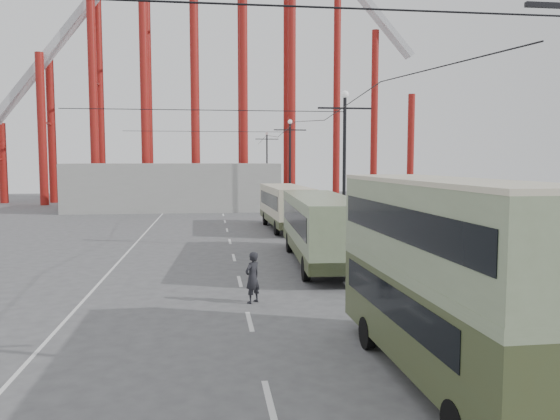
{
  "coord_description": "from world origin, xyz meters",
  "views": [
    {
      "loc": [
        -2.23,
        -13.38,
        5.2
      ],
      "look_at": [
        0.92,
        11.19,
        3.0
      ],
      "focal_mm": 35.0,
      "sensor_mm": 36.0,
      "label": 1
    }
  ],
  "objects": [
    {
      "name": "lamp_post_far",
      "position": [
        5.6,
        40.0,
        4.68
      ],
      "size": [
        3.2,
        0.44,
        9.32
      ],
      "color": "black",
      "rests_on": "ground"
    },
    {
      "name": "roller_coaster",
      "position": [
        -2.49,
        56.89,
        22.92
      ],
      "size": [
        52.95,
        5.0,
        55.48
      ],
      "color": "maroon",
      "rests_on": "ground"
    },
    {
      "name": "fairground_shed",
      "position": [
        -6.0,
        47.0,
        2.5
      ],
      "size": [
        22.0,
        10.0,
        5.0
      ],
      "primitive_type": "cube",
      "color": "gray",
      "rests_on": "ground"
    },
    {
      "name": "ground",
      "position": [
        0.0,
        0.0,
        0.0
      ],
      "size": [
        160.0,
        160.0,
        0.0
      ],
      "primitive_type": "plane",
      "color": "#4C4C4F",
      "rests_on": "ground"
    },
    {
      "name": "single_decker_green",
      "position": [
        3.33,
        13.72,
        1.94
      ],
      "size": [
        3.42,
        12.3,
        3.44
      ],
      "rotation": [
        0.0,
        0.0,
        -0.05
      ],
      "color": "gray",
      "rests_on": "ground"
    },
    {
      "name": "road_markings",
      "position": [
        -0.86,
        19.7,
        0.01
      ],
      "size": [
        12.52,
        120.0,
        0.01
      ],
      "color": "silver",
      "rests_on": "ground"
    },
    {
      "name": "lamp_post_mid",
      "position": [
        5.6,
        18.0,
        4.68
      ],
      "size": [
        3.2,
        0.44,
        9.32
      ],
      "color": "black",
      "rests_on": "ground"
    },
    {
      "name": "pedestrian",
      "position": [
        -0.72,
        6.35,
        0.95
      ],
      "size": [
        0.81,
        0.81,
        1.9
      ],
      "primitive_type": "imported",
      "rotation": [
        0.0,
        0.0,
        3.91
      ],
      "color": "black",
      "rests_on": "ground"
    },
    {
      "name": "single_decker_cream",
      "position": [
        3.52,
        28.05,
        1.87
      ],
      "size": [
        3.0,
        10.77,
        3.33
      ],
      "rotation": [
        0.0,
        0.0,
        0.03
      ],
      "color": "beige",
      "rests_on": "ground"
    },
    {
      "name": "double_decker_bus",
      "position": [
        3.13,
        -1.48,
        2.69
      ],
      "size": [
        2.43,
        8.99,
        4.81
      ],
      "rotation": [
        0.0,
        0.0,
        0.02
      ],
      "color": "#3D4424",
      "rests_on": "ground"
    },
    {
      "name": "lamp_post_distant",
      "position": [
        5.6,
        62.0,
        4.68
      ],
      "size": [
        3.2,
        0.44,
        9.32
      ],
      "color": "black",
      "rests_on": "ground"
    }
  ]
}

